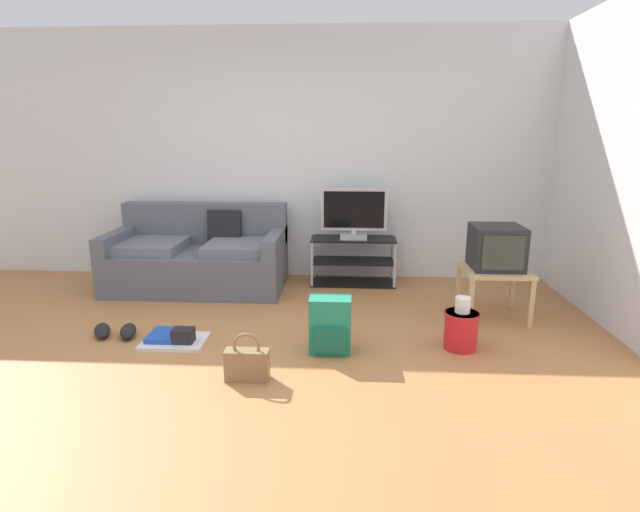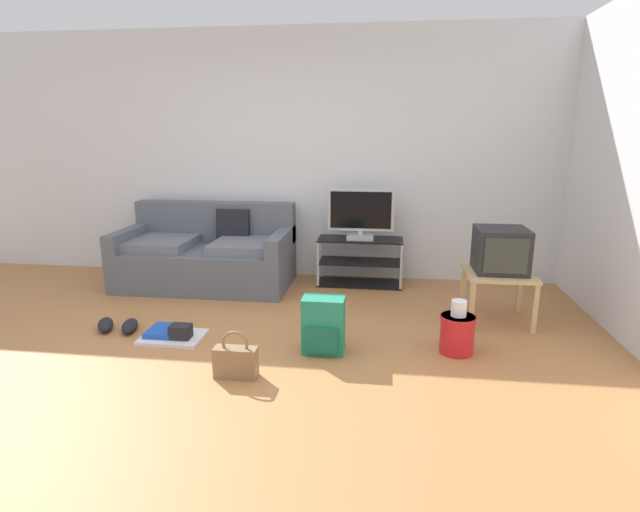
# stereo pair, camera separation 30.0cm
# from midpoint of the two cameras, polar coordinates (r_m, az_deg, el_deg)

# --- Properties ---
(ground_plane) EXTENTS (9.00, 9.80, 0.02)m
(ground_plane) POSITION_cam_midpoint_polar(r_m,az_deg,el_deg) (3.68, -12.78, -12.62)
(ground_plane) COLOR #B27542
(wall_back) EXTENTS (9.00, 0.10, 2.70)m
(wall_back) POSITION_cam_midpoint_polar(r_m,az_deg,el_deg) (5.70, -6.68, 11.20)
(wall_back) COLOR silver
(wall_back) RESTS_ON ground_plane
(couch) EXTENTS (1.80, 0.95, 0.85)m
(couch) POSITION_cam_midpoint_polar(r_m,az_deg,el_deg) (5.50, -15.11, -0.17)
(couch) COLOR #565B66
(couch) RESTS_ON ground_plane
(tv_stand) EXTENTS (0.90, 0.38, 0.51)m
(tv_stand) POSITION_cam_midpoint_polar(r_m,az_deg,el_deg) (5.43, 2.21, -0.57)
(tv_stand) COLOR black
(tv_stand) RESTS_ON ground_plane
(flat_tv) EXTENTS (0.69, 0.22, 0.54)m
(flat_tv) POSITION_cam_midpoint_polar(r_m,az_deg,el_deg) (5.30, 2.25, 4.79)
(flat_tv) COLOR #B2B2B7
(flat_tv) RESTS_ON tv_stand
(side_table) EXTENTS (0.56, 0.56, 0.45)m
(side_table) POSITION_cam_midpoint_polar(r_m,az_deg,el_deg) (4.64, 17.50, -2.14)
(side_table) COLOR tan
(side_table) RESTS_ON ground_plane
(crt_tv) EXTENTS (0.42, 0.43, 0.38)m
(crt_tv) POSITION_cam_midpoint_polar(r_m,az_deg,el_deg) (4.59, 17.68, 0.95)
(crt_tv) COLOR #232326
(crt_tv) RESTS_ON side_table
(backpack) EXTENTS (0.31, 0.27, 0.43)m
(backpack) POSITION_cam_midpoint_polar(r_m,az_deg,el_deg) (3.78, -1.13, -7.92)
(backpack) COLOR #238466
(backpack) RESTS_ON ground_plane
(handbag) EXTENTS (0.29, 0.11, 0.33)m
(handbag) POSITION_cam_midpoint_polar(r_m,az_deg,el_deg) (3.47, -10.82, -11.94)
(handbag) COLOR olive
(handbag) RESTS_ON ground_plane
(cleaning_bucket) EXTENTS (0.27, 0.27, 0.41)m
(cleaning_bucket) POSITION_cam_midpoint_polar(r_m,az_deg,el_deg) (3.95, 13.67, -7.92)
(cleaning_bucket) COLOR red
(cleaning_bucket) RESTS_ON ground_plane
(sneakers_pair) EXTENTS (0.44, 0.30, 0.09)m
(sneakers_pair) POSITION_cam_midpoint_polar(r_m,az_deg,el_deg) (4.49, -24.09, -7.80)
(sneakers_pair) COLOR black
(sneakers_pair) RESTS_ON ground_plane
(floor_tray) EXTENTS (0.49, 0.35, 0.14)m
(floor_tray) POSITION_cam_midpoint_polar(r_m,az_deg,el_deg) (4.19, -18.32, -8.92)
(floor_tray) COLOR silver
(floor_tray) RESTS_ON ground_plane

